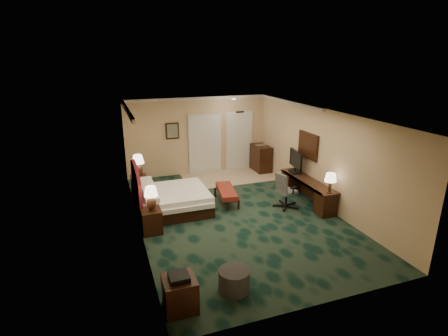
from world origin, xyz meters
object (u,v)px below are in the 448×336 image
object	(u,v)px
nightstand_far	(139,185)
bed_bench	(226,196)
side_table	(180,294)
minibar	(261,158)
lamp_far	(138,166)
ottoman	(234,280)
nightstand_near	(152,221)
tv	(296,162)
lamp_near	(151,199)
desk_chair	(287,190)
desk	(307,191)
bed	(174,200)

from	to	relation	value
nightstand_far	bed_bench	distance (m)	2.72
side_table	minibar	distance (m)	7.65
lamp_far	ottoman	size ratio (longest dim) A/B	1.17
ottoman	side_table	xyz separation A→B (m)	(-1.02, -0.16, 0.09)
nightstand_near	ottoman	xyz separation A→B (m)	(1.07, -2.70, -0.08)
tv	side_table	bearing A→B (deg)	-129.29
lamp_near	lamp_far	xyz separation A→B (m)	(-0.01, 2.54, 0.04)
lamp_near	nightstand_far	bearing A→B (deg)	90.42
desk_chair	lamp_far	bearing A→B (deg)	132.43
lamp_near	ottoman	xyz separation A→B (m)	(1.05, -2.65, -0.67)
tv	lamp_far	bearing A→B (deg)	171.51
nightstand_near	tv	world-z (taller)	tv
lamp_near	desk	size ratio (longest dim) A/B	0.26
lamp_near	desk	distance (m)	4.51
desk_chair	minibar	size ratio (longest dim) A/B	1.08
ottoman	tv	xyz separation A→B (m)	(3.41, 3.75, 0.80)
bed	side_table	size ratio (longest dim) A/B	3.12
nightstand_far	tv	bearing A→B (deg)	-18.25
nightstand_far	bed	bearing A→B (deg)	-63.28
minibar	bed_bench	bearing A→B (deg)	-132.74
bed	nightstand_near	xyz separation A→B (m)	(-0.76, -1.03, 0.00)
desk_chair	bed	bearing A→B (deg)	148.39
nightstand_far	side_table	bearing A→B (deg)	-89.52
nightstand_near	minibar	world-z (taller)	minibar
bed_bench	side_table	bearing A→B (deg)	-110.29
tv	nightstand_near	bearing A→B (deg)	-157.52
bed_bench	lamp_near	bearing A→B (deg)	-144.72
minibar	tv	bearing A→B (deg)	-89.16
lamp_far	bed_bench	xyz separation A→B (m)	(2.26, -1.45, -0.71)
lamp_far	minibar	world-z (taller)	lamp_far
nightstand_near	lamp_near	world-z (taller)	lamp_near
bed	desk_chair	world-z (taller)	desk_chair
ottoman	bed_bench	bearing A→B (deg)	72.19
lamp_near	tv	distance (m)	4.60
lamp_near	ottoman	bearing A→B (deg)	-68.39
nightstand_near	lamp_near	distance (m)	0.59
nightstand_far	tv	size ratio (longest dim) A/B	0.68
desk_chair	side_table	bearing A→B (deg)	-156.41
ottoman	desk	bearing A→B (deg)	41.69
lamp_far	desk	distance (m)	4.99
ottoman	side_table	world-z (taller)	side_table
desk	desk_chair	size ratio (longest dim) A/B	2.25
nightstand_far	nightstand_near	bearing A→B (deg)	-90.08
lamp_near	side_table	distance (m)	2.87
desk_chair	nightstand_near	bearing A→B (deg)	167.00
desk_chair	ottoman	bearing A→B (deg)	-148.64
bed_bench	ottoman	distance (m)	3.93
tv	minibar	world-z (taller)	tv
nightstand_far	side_table	xyz separation A→B (m)	(0.05, -5.39, -0.00)
nightstand_near	lamp_far	bearing A→B (deg)	89.70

